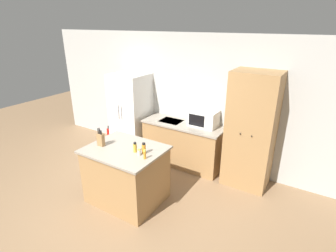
# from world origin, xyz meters

# --- Properties ---
(ground_plane) EXTENTS (14.00, 14.00, 0.00)m
(ground_plane) POSITION_xyz_m (0.00, 0.00, 0.00)
(ground_plane) COLOR #846647
(wall_back) EXTENTS (7.20, 0.06, 2.60)m
(wall_back) POSITION_xyz_m (0.00, 2.33, 1.30)
(wall_back) COLOR #B2B2AD
(wall_back) RESTS_ON ground_plane
(refrigerator) EXTENTS (0.74, 0.72, 1.77)m
(refrigerator) POSITION_xyz_m (-1.17, 1.95, 0.88)
(refrigerator) COLOR white
(refrigerator) RESTS_ON ground_plane
(back_counter) EXTENTS (1.65, 0.63, 0.90)m
(back_counter) POSITION_xyz_m (0.13, 2.00, 0.45)
(back_counter) COLOR #9E7547
(back_counter) RESTS_ON ground_plane
(pantry_cabinet) EXTENTS (0.78, 0.62, 2.06)m
(pantry_cabinet) POSITION_xyz_m (1.45, 2.00, 1.03)
(pantry_cabinet) COLOR #9E7547
(pantry_cabinet) RESTS_ON ground_plane
(kitchen_island) EXTENTS (1.19, 0.96, 0.94)m
(kitchen_island) POSITION_xyz_m (-0.08, 0.47, 0.47)
(kitchen_island) COLOR #9E7547
(kitchen_island) RESTS_ON ground_plane
(microwave) EXTENTS (0.53, 0.37, 0.31)m
(microwave) POSITION_xyz_m (0.51, 2.09, 1.05)
(microwave) COLOR white
(microwave) RESTS_ON back_counter
(knife_block) EXTENTS (0.11, 0.07, 0.30)m
(knife_block) POSITION_xyz_m (-0.47, 0.36, 1.05)
(knife_block) COLOR #9E7547
(knife_block) RESTS_ON kitchen_island
(spice_bottle_tall_dark) EXTENTS (0.06, 0.06, 0.16)m
(spice_bottle_tall_dark) POSITION_xyz_m (0.13, 0.47, 1.01)
(spice_bottle_tall_dark) COLOR gold
(spice_bottle_tall_dark) RESTS_ON kitchen_island
(spice_bottle_short_red) EXTENTS (0.04, 0.04, 0.14)m
(spice_bottle_short_red) POSITION_xyz_m (0.38, 0.38, 1.01)
(spice_bottle_short_red) COLOR orange
(spice_bottle_short_red) RESTS_ON kitchen_island
(spice_bottle_amber_oil) EXTENTS (0.05, 0.05, 0.10)m
(spice_bottle_amber_oil) POSITION_xyz_m (0.24, 0.42, 0.99)
(spice_bottle_amber_oil) COLOR beige
(spice_bottle_amber_oil) RESTS_ON kitchen_island
(spice_bottle_green_herb) EXTENTS (0.06, 0.06, 0.17)m
(spice_bottle_green_herb) POSITION_xyz_m (0.27, 0.51, 1.02)
(spice_bottle_green_herb) COLOR orange
(spice_bottle_green_herb) RESTS_ON kitchen_island
(fire_extinguisher) EXTENTS (0.11, 0.11, 0.50)m
(fire_extinguisher) POSITION_xyz_m (-1.79, 1.85, 0.22)
(fire_extinguisher) COLOR red
(fire_extinguisher) RESTS_ON ground_plane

